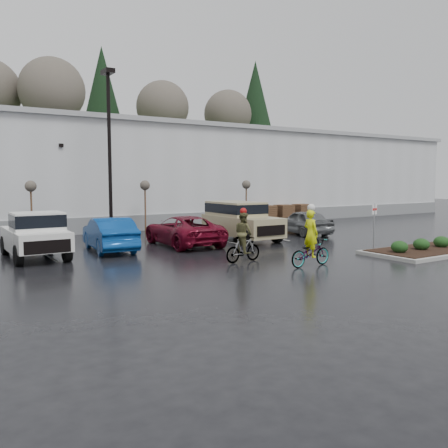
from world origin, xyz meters
TOP-DOWN VIEW (x-y plane):
  - ground at (0.00, 0.00)m, footprint 120.00×120.00m
  - warehouse at (0.00, 21.99)m, footprint 60.50×15.50m
  - wooded_ridge at (0.00, 45.00)m, footprint 80.00×25.00m
  - lamppost at (-4.00, 12.00)m, footprint 0.50×1.00m
  - sapling_west at (-8.00, 13.00)m, footprint 0.60×0.60m
  - sapling_mid at (-1.50, 13.00)m, footprint 0.60×0.60m
  - sapling_east at (6.00, 13.00)m, footprint 0.60×0.60m
  - pallet_stack_a at (8.50, 14.00)m, footprint 1.20×1.20m
  - pallet_stack_b at (10.20, 14.00)m, footprint 1.20×1.20m
  - pallet_stack_c at (12.00, 14.00)m, footprint 1.20×1.20m
  - curb_island at (7.00, -1.00)m, footprint 8.00×3.00m
  - mulch_bed at (7.00, -1.00)m, footprint 7.60×2.60m
  - shrub_a at (4.00, -1.00)m, footprint 0.70×0.70m
  - shrub_b at (5.50, -1.00)m, footprint 0.70×0.70m
  - shrub_c at (7.00, -1.00)m, footprint 0.70×0.70m
  - fire_lane_sign at (3.80, 0.20)m, footprint 0.30×0.05m
  - pickup_white at (-9.04, 7.22)m, footprint 2.10×5.20m
  - car_blue at (-5.75, 7.29)m, footprint 2.12×4.82m
  - car_red at (-2.08, 7.03)m, footprint 2.67×5.40m
  - suv_tan at (1.51, 7.08)m, footprint 2.20×5.10m
  - car_grey at (6.05, 7.26)m, footprint 2.30×4.48m
  - cyclist_hivis at (-0.71, -0.60)m, footprint 1.97×0.77m
  - cyclist_olive at (-2.32, 1.50)m, footprint 1.69×0.83m

SIDE VIEW (x-z plane):
  - ground at x=0.00m, z-range 0.00..0.00m
  - curb_island at x=7.00m, z-range 0.00..0.15m
  - mulch_bed at x=7.00m, z-range 0.15..0.19m
  - shrub_a at x=4.00m, z-range 0.15..0.67m
  - shrub_b at x=5.50m, z-range 0.15..0.67m
  - shrub_c at x=7.00m, z-range 0.15..0.67m
  - pallet_stack_a at x=8.50m, z-range 0.00..1.35m
  - pallet_stack_b at x=10.20m, z-range 0.00..1.35m
  - pallet_stack_c at x=12.00m, z-range 0.00..1.35m
  - cyclist_hivis at x=-0.71m, z-range -0.45..1.91m
  - car_grey at x=6.05m, z-range 0.00..1.46m
  - car_red at x=-2.08m, z-range 0.00..1.47m
  - car_blue at x=-5.75m, z-range 0.00..1.54m
  - cyclist_olive at x=-2.32m, z-range -0.28..1.87m
  - pickup_white at x=-9.04m, z-range 0.00..1.96m
  - suv_tan at x=1.51m, z-range 0.00..2.06m
  - fire_lane_sign at x=3.80m, z-range 0.31..2.51m
  - sapling_west at x=-8.00m, z-range 1.13..4.33m
  - sapling_mid at x=-1.50m, z-range 1.13..4.33m
  - sapling_east at x=6.00m, z-range 1.13..4.33m
  - wooded_ridge at x=0.00m, z-range 0.00..6.00m
  - warehouse at x=0.00m, z-range 0.05..7.25m
  - lamppost at x=-4.00m, z-range 1.07..10.30m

